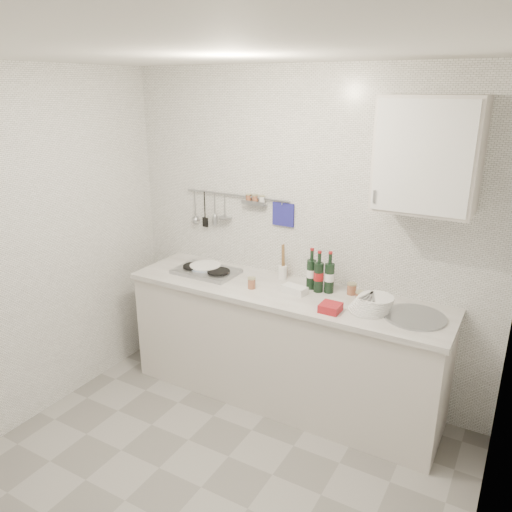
{
  "coord_description": "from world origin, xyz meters",
  "views": [
    {
      "loc": [
        1.51,
        -1.96,
        2.34
      ],
      "look_at": [
        -0.12,
        0.9,
        1.22
      ],
      "focal_mm": 35.0,
      "sensor_mm": 36.0,
      "label": 1
    }
  ],
  "objects_px": {
    "utensil_crock": "(283,271)",
    "wine_bottles": "(320,271)",
    "wall_cabinet": "(428,155)",
    "plate_stack_sink": "(372,304)",
    "plate_stack_hob": "(204,268)"
  },
  "relations": [
    {
      "from": "plate_stack_hob",
      "to": "wine_bottles",
      "type": "relative_size",
      "value": 0.9
    },
    {
      "from": "wall_cabinet",
      "to": "plate_stack_hob",
      "type": "bearing_deg",
      "value": -177.3
    },
    {
      "from": "plate_stack_sink",
      "to": "utensil_crock",
      "type": "xyz_separation_m",
      "value": [
        -0.78,
        0.22,
        0.02
      ]
    },
    {
      "from": "plate_stack_hob",
      "to": "utensil_crock",
      "type": "relative_size",
      "value": 0.97
    },
    {
      "from": "utensil_crock",
      "to": "wine_bottles",
      "type": "bearing_deg",
      "value": -13.19
    },
    {
      "from": "wine_bottles",
      "to": "utensil_crock",
      "type": "xyz_separation_m",
      "value": [
        -0.34,
        0.08,
        -0.09
      ]
    },
    {
      "from": "wall_cabinet",
      "to": "utensil_crock",
      "type": "distance_m",
      "value": 1.4
    },
    {
      "from": "wall_cabinet",
      "to": "plate_stack_sink",
      "type": "height_order",
      "value": "wall_cabinet"
    },
    {
      "from": "wall_cabinet",
      "to": "plate_stack_hob",
      "type": "relative_size",
      "value": 2.5
    },
    {
      "from": "plate_stack_sink",
      "to": "wall_cabinet",
      "type": "bearing_deg",
      "value": 33.28
    },
    {
      "from": "plate_stack_hob",
      "to": "plate_stack_sink",
      "type": "height_order",
      "value": "plate_stack_sink"
    },
    {
      "from": "utensil_crock",
      "to": "plate_stack_sink",
      "type": "bearing_deg",
      "value": -15.97
    },
    {
      "from": "wall_cabinet",
      "to": "plate_stack_sink",
      "type": "relative_size",
      "value": 2.39
    },
    {
      "from": "wall_cabinet",
      "to": "utensil_crock",
      "type": "height_order",
      "value": "wall_cabinet"
    },
    {
      "from": "wall_cabinet",
      "to": "plate_stack_sink",
      "type": "distance_m",
      "value": 1.02
    }
  ]
}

